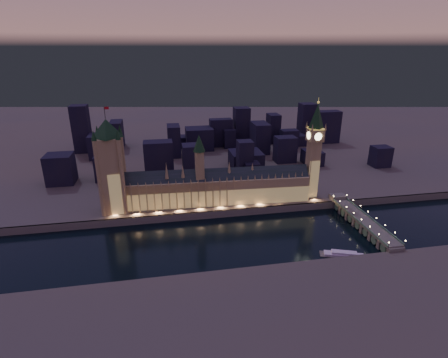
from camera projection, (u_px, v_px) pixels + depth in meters
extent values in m
plane|color=black|center=(229.00, 236.00, 335.18)|extent=(2000.00, 2000.00, 0.00)
cube|color=#3F4044|center=(186.00, 123.00, 811.68)|extent=(2000.00, 960.00, 8.00)
cube|color=#52484D|center=(222.00, 214.00, 371.44)|extent=(2000.00, 2.50, 8.00)
cube|color=olive|center=(218.00, 191.00, 384.33)|extent=(200.73, 29.56, 28.00)
cube|color=tan|center=(220.00, 199.00, 376.69)|extent=(200.00, 0.50, 18.00)
cube|color=black|center=(218.00, 176.00, 378.28)|extent=(200.55, 25.83, 16.26)
cube|color=olive|center=(200.00, 166.00, 370.27)|extent=(9.00, 9.00, 32.00)
cone|color=#12331A|center=(199.00, 143.00, 361.37)|extent=(13.00, 13.00, 18.00)
cube|color=olive|center=(124.00, 201.00, 357.68)|extent=(1.20, 1.20, 28.00)
cone|color=olive|center=(122.00, 186.00, 352.18)|extent=(2.00, 2.00, 6.00)
cube|color=olive|center=(132.00, 201.00, 358.98)|extent=(1.20, 1.20, 28.00)
cone|color=olive|center=(130.00, 185.00, 353.48)|extent=(2.00, 2.00, 6.00)
cube|color=olive|center=(139.00, 200.00, 360.28)|extent=(1.20, 1.20, 28.00)
cone|color=olive|center=(138.00, 185.00, 354.78)|extent=(2.00, 2.00, 6.00)
cube|color=olive|center=(147.00, 200.00, 361.58)|extent=(1.20, 1.20, 28.00)
cone|color=olive|center=(146.00, 184.00, 356.08)|extent=(2.00, 2.00, 6.00)
cube|color=olive|center=(154.00, 199.00, 362.89)|extent=(1.20, 1.20, 28.00)
cone|color=olive|center=(153.00, 184.00, 357.38)|extent=(2.00, 2.00, 6.00)
cube|color=olive|center=(162.00, 199.00, 364.19)|extent=(1.20, 1.20, 28.00)
cone|color=olive|center=(161.00, 183.00, 358.68)|extent=(2.00, 2.00, 6.00)
cube|color=olive|center=(169.00, 198.00, 365.49)|extent=(1.20, 1.20, 28.00)
cone|color=olive|center=(168.00, 183.00, 359.98)|extent=(2.00, 2.00, 6.00)
cube|color=olive|center=(177.00, 198.00, 366.79)|extent=(1.20, 1.20, 28.00)
cone|color=olive|center=(176.00, 182.00, 361.29)|extent=(2.00, 2.00, 6.00)
cube|color=olive|center=(184.00, 197.00, 368.09)|extent=(1.20, 1.20, 28.00)
cone|color=olive|center=(183.00, 182.00, 362.59)|extent=(2.00, 2.00, 6.00)
cube|color=olive|center=(191.00, 196.00, 369.39)|extent=(1.20, 1.20, 28.00)
cone|color=olive|center=(191.00, 181.00, 363.89)|extent=(2.00, 2.00, 6.00)
cube|color=olive|center=(199.00, 196.00, 370.69)|extent=(1.20, 1.20, 28.00)
cone|color=olive|center=(198.00, 181.00, 365.19)|extent=(2.00, 2.00, 6.00)
cube|color=olive|center=(206.00, 195.00, 371.99)|extent=(1.20, 1.20, 28.00)
cone|color=olive|center=(205.00, 180.00, 366.49)|extent=(2.00, 2.00, 6.00)
cube|color=olive|center=(213.00, 195.00, 373.29)|extent=(1.20, 1.20, 28.00)
cone|color=olive|center=(213.00, 180.00, 367.79)|extent=(2.00, 2.00, 6.00)
cube|color=olive|center=(220.00, 194.00, 374.59)|extent=(1.20, 1.20, 28.00)
cone|color=olive|center=(220.00, 179.00, 369.09)|extent=(2.00, 2.00, 6.00)
cube|color=olive|center=(227.00, 194.00, 375.89)|extent=(1.20, 1.20, 28.00)
cone|color=olive|center=(227.00, 179.00, 370.39)|extent=(2.00, 2.00, 6.00)
cube|color=olive|center=(234.00, 193.00, 377.19)|extent=(1.20, 1.20, 28.00)
cone|color=olive|center=(234.00, 178.00, 371.69)|extent=(2.00, 2.00, 6.00)
cube|color=olive|center=(241.00, 193.00, 378.49)|extent=(1.20, 1.20, 28.00)
cone|color=olive|center=(241.00, 178.00, 372.99)|extent=(2.00, 2.00, 6.00)
cube|color=olive|center=(248.00, 192.00, 379.79)|extent=(1.20, 1.20, 28.00)
cone|color=olive|center=(248.00, 178.00, 374.29)|extent=(2.00, 2.00, 6.00)
cube|color=olive|center=(255.00, 192.00, 381.09)|extent=(1.20, 1.20, 28.00)
cone|color=olive|center=(255.00, 177.00, 375.59)|extent=(2.00, 2.00, 6.00)
cube|color=olive|center=(261.00, 191.00, 382.39)|extent=(1.20, 1.20, 28.00)
cone|color=olive|center=(262.00, 177.00, 376.89)|extent=(2.00, 2.00, 6.00)
cube|color=olive|center=(268.00, 191.00, 383.69)|extent=(1.20, 1.20, 28.00)
cone|color=olive|center=(269.00, 176.00, 378.19)|extent=(2.00, 2.00, 6.00)
cube|color=olive|center=(275.00, 190.00, 384.99)|extent=(1.20, 1.20, 28.00)
cone|color=olive|center=(276.00, 176.00, 379.49)|extent=(2.00, 2.00, 6.00)
cube|color=olive|center=(282.00, 190.00, 386.29)|extent=(1.20, 1.20, 28.00)
cone|color=olive|center=(282.00, 175.00, 380.79)|extent=(2.00, 2.00, 6.00)
cube|color=olive|center=(288.00, 189.00, 387.59)|extent=(1.20, 1.20, 28.00)
cone|color=olive|center=(289.00, 175.00, 382.09)|extent=(2.00, 2.00, 6.00)
cube|color=olive|center=(295.00, 189.00, 388.89)|extent=(1.20, 1.20, 28.00)
cone|color=olive|center=(296.00, 174.00, 383.39)|extent=(2.00, 2.00, 6.00)
cube|color=olive|center=(301.00, 188.00, 390.19)|extent=(1.20, 1.20, 28.00)
cone|color=olive|center=(302.00, 174.00, 384.69)|extent=(2.00, 2.00, 6.00)
cube|color=olive|center=(308.00, 188.00, 391.49)|extent=(1.20, 1.20, 28.00)
cone|color=olive|center=(309.00, 174.00, 385.99)|extent=(2.00, 2.00, 6.00)
cone|color=olive|center=(166.00, 171.00, 365.42)|extent=(4.40, 4.40, 18.00)
cone|color=olive|center=(183.00, 171.00, 369.01)|extent=(4.40, 4.40, 14.00)
cone|color=olive|center=(229.00, 168.00, 377.10)|extent=(4.40, 4.40, 16.00)
cone|color=olive|center=(252.00, 168.00, 382.21)|extent=(4.40, 4.40, 12.00)
cube|color=olive|center=(112.00, 175.00, 356.63)|extent=(24.30, 24.30, 79.19)
cube|color=tan|center=(113.00, 195.00, 352.60)|extent=(22.00, 0.50, 44.00)
cone|color=#12331A|center=(107.00, 128.00, 339.33)|extent=(31.68, 31.68, 18.00)
cylinder|color=black|center=(105.00, 113.00, 333.99)|extent=(0.50, 0.50, 12.00)
cube|color=#A70C17|center=(107.00, 108.00, 332.76)|extent=(4.00, 0.15, 2.50)
cylinder|color=olive|center=(99.00, 180.00, 344.66)|extent=(4.40, 4.40, 79.19)
cone|color=#12331A|center=(93.00, 135.00, 328.79)|extent=(5.20, 5.20, 10.00)
cylinder|color=olive|center=(103.00, 172.00, 364.88)|extent=(4.40, 4.40, 79.19)
cone|color=#12331A|center=(97.00, 130.00, 349.00)|extent=(5.20, 5.20, 10.00)
cylinder|color=olive|center=(122.00, 178.00, 348.38)|extent=(4.40, 4.40, 79.19)
cone|color=#12331A|center=(118.00, 134.00, 332.50)|extent=(5.20, 5.20, 10.00)
cylinder|color=olive|center=(124.00, 171.00, 368.60)|extent=(4.40, 4.40, 79.19)
cone|color=#12331A|center=(120.00, 129.00, 352.72)|extent=(5.20, 5.20, 10.00)
cube|color=olive|center=(312.00, 169.00, 395.99)|extent=(13.10, 13.10, 65.06)
cube|color=tan|center=(313.00, 179.00, 394.04)|extent=(12.00, 0.50, 44.00)
cube|color=olive|center=(315.00, 135.00, 382.00)|extent=(15.00, 15.00, 13.55)
cube|color=#F2C64C|center=(316.00, 128.00, 379.37)|extent=(15.75, 15.75, 1.20)
cone|color=#12331A|center=(317.00, 116.00, 374.53)|extent=(18.00, 18.00, 26.00)
sphere|color=#F2C64C|center=(318.00, 102.00, 369.37)|extent=(2.80, 2.80, 2.80)
cylinder|color=#F2C64C|center=(319.00, 100.00, 368.48)|extent=(0.40, 0.40, 5.00)
cylinder|color=#FFF2BF|center=(318.00, 137.00, 374.88)|extent=(8.40, 0.50, 8.40)
cylinder|color=#FFF2BF|center=(312.00, 133.00, 389.12)|extent=(8.40, 0.50, 8.40)
cylinder|color=#FFF2BF|center=(309.00, 135.00, 380.69)|extent=(0.50, 8.40, 8.40)
cylinder|color=#FFF2BF|center=(322.00, 135.00, 383.31)|extent=(0.50, 8.40, 8.40)
cone|color=olive|center=(313.00, 127.00, 370.00)|extent=(2.60, 2.60, 8.00)
cone|color=olive|center=(307.00, 124.00, 383.79)|extent=(2.60, 2.60, 8.00)
cone|color=olive|center=(326.00, 127.00, 372.54)|extent=(2.60, 2.60, 8.00)
cone|color=olive|center=(320.00, 124.00, 386.32)|extent=(2.60, 2.60, 8.00)
cube|color=#52484D|center=(364.00, 220.00, 345.31)|extent=(16.55, 100.00, 1.60)
cube|color=#2C5A48|center=(357.00, 220.00, 343.48)|extent=(0.80, 100.00, 1.60)
cube|color=#2C5A48|center=(372.00, 219.00, 346.14)|extent=(0.80, 100.00, 1.60)
cube|color=#52484D|center=(337.00, 199.00, 396.12)|extent=(16.55, 12.00, 9.50)
cube|color=#52484D|center=(395.00, 252.00, 301.19)|extent=(14.90, 4.00, 9.50)
cylinder|color=black|center=(389.00, 245.00, 296.88)|extent=(0.30, 0.30, 4.40)
sphere|color=#FFD88C|center=(389.00, 242.00, 296.06)|extent=(1.00, 1.00, 1.00)
cylinder|color=black|center=(405.00, 243.00, 299.54)|extent=(0.30, 0.30, 4.40)
sphere|color=#FFD88C|center=(406.00, 241.00, 298.73)|extent=(1.00, 1.00, 1.00)
cube|color=#52484D|center=(385.00, 244.00, 314.32)|extent=(14.90, 4.00, 9.50)
cylinder|color=black|center=(379.00, 236.00, 310.01)|extent=(0.30, 0.30, 4.40)
sphere|color=#FFD88C|center=(379.00, 234.00, 309.19)|extent=(1.00, 1.00, 1.00)
cylinder|color=black|center=(395.00, 235.00, 312.67)|extent=(0.30, 0.30, 4.40)
sphere|color=#FFD88C|center=(395.00, 233.00, 311.86)|extent=(1.00, 1.00, 1.00)
cube|color=#52484D|center=(376.00, 236.00, 327.45)|extent=(14.90, 4.00, 9.50)
cylinder|color=black|center=(370.00, 229.00, 323.14)|extent=(0.30, 0.30, 4.40)
sphere|color=#FFD88C|center=(370.00, 226.00, 322.32)|extent=(1.00, 1.00, 1.00)
cylinder|color=black|center=(385.00, 227.00, 325.80)|extent=(0.30, 0.30, 4.40)
sphere|color=#FFD88C|center=(385.00, 225.00, 324.98)|extent=(1.00, 1.00, 1.00)
cube|color=#52484D|center=(367.00, 228.00, 340.57)|extent=(14.90, 4.00, 9.50)
cylinder|color=black|center=(361.00, 222.00, 336.27)|extent=(0.30, 0.30, 4.40)
sphere|color=#FFD88C|center=(362.00, 219.00, 335.45)|extent=(1.00, 1.00, 1.00)
cylinder|color=black|center=(376.00, 220.00, 338.93)|extent=(0.30, 0.30, 4.40)
sphere|color=#FFD88C|center=(376.00, 218.00, 338.11)|extent=(1.00, 1.00, 1.00)
cube|color=#52484D|center=(360.00, 222.00, 353.70)|extent=(14.90, 4.00, 9.50)
cylinder|color=black|center=(353.00, 215.00, 349.40)|extent=(0.30, 0.30, 4.40)
sphere|color=#FFD88C|center=(354.00, 213.00, 348.58)|extent=(1.00, 1.00, 1.00)
cylinder|color=black|center=(368.00, 214.00, 352.06)|extent=(0.30, 0.30, 4.40)
sphere|color=#FFD88C|center=(368.00, 212.00, 351.24)|extent=(1.00, 1.00, 1.00)
cube|color=#52484D|center=(352.00, 215.00, 366.83)|extent=(14.90, 4.00, 9.50)
cylinder|color=black|center=(346.00, 209.00, 362.53)|extent=(0.30, 0.30, 4.40)
sphere|color=#FFD88C|center=(347.00, 207.00, 361.71)|extent=(1.00, 1.00, 1.00)
cylinder|color=black|center=(360.00, 208.00, 365.19)|extent=(0.30, 0.30, 4.40)
sphere|color=#FFD88C|center=(361.00, 206.00, 364.37)|extent=(1.00, 1.00, 1.00)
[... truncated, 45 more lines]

